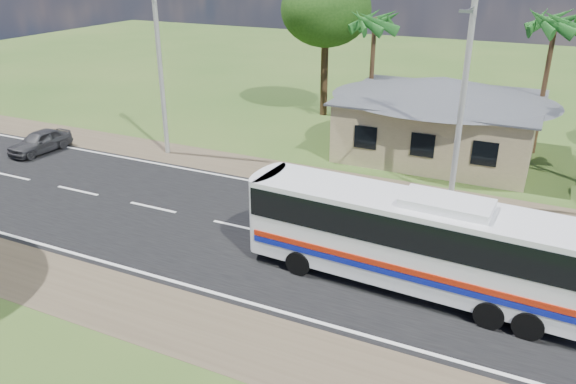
# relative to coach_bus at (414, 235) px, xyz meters

# --- Properties ---
(ground) EXTENTS (120.00, 120.00, 0.00)m
(ground) POSITION_rel_coach_bus_xyz_m (-3.08, 1.45, -2.00)
(ground) COLOR #2D4E1B
(ground) RESTS_ON ground
(road) EXTENTS (120.00, 16.00, 0.03)m
(road) POSITION_rel_coach_bus_xyz_m (-3.08, 1.45, -1.99)
(road) COLOR black
(road) RESTS_ON ground
(house) EXTENTS (12.40, 10.00, 5.00)m
(house) POSITION_rel_coach_bus_xyz_m (-2.08, 14.44, 0.64)
(house) COLOR tan
(house) RESTS_ON ground
(utility_poles) EXTENTS (32.80, 2.22, 11.00)m
(utility_poles) POSITION_rel_coach_bus_xyz_m (-0.41, 7.93, 3.77)
(utility_poles) COLOR #9E9E99
(utility_poles) RESTS_ON ground
(palm_mid) EXTENTS (2.80, 2.80, 8.20)m
(palm_mid) POSITION_rel_coach_bus_xyz_m (2.92, 16.95, 5.16)
(palm_mid) COLOR #47301E
(palm_mid) RESTS_ON ground
(palm_far) EXTENTS (2.80, 2.80, 7.70)m
(palm_far) POSITION_rel_coach_bus_xyz_m (-7.08, 17.45, 4.68)
(palm_far) COLOR #47301E
(palm_far) RESTS_ON ground
(tree_behind_house) EXTENTS (6.00, 6.00, 9.61)m
(tree_behind_house) POSITION_rel_coach_bus_xyz_m (-11.08, 19.45, 5.11)
(tree_behind_house) COLOR #47301E
(tree_behind_house) RESTS_ON ground
(coach_bus) EXTENTS (11.38, 2.96, 3.50)m
(coach_bus) POSITION_rel_coach_bus_xyz_m (0.00, 0.00, 0.00)
(coach_bus) COLOR silver
(coach_bus) RESTS_ON ground
(small_car) EXTENTS (1.73, 3.82, 1.27)m
(small_car) POSITION_rel_coach_bus_xyz_m (-22.73, 4.90, -1.36)
(small_car) COLOR #2D2D30
(small_car) RESTS_ON ground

